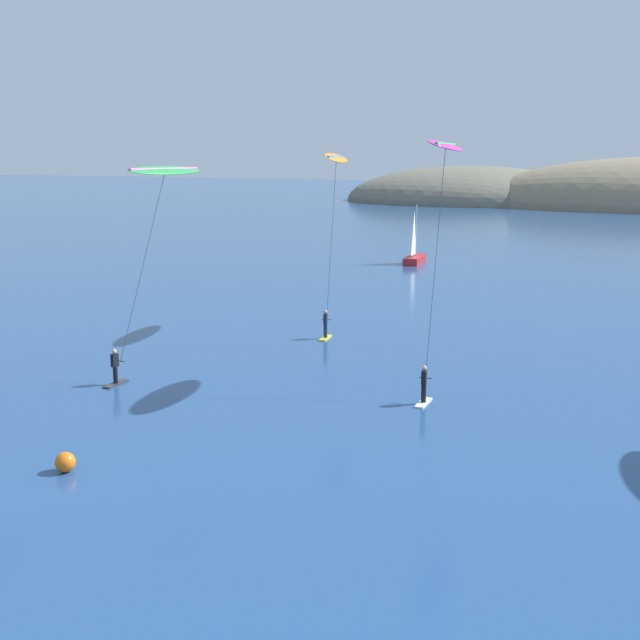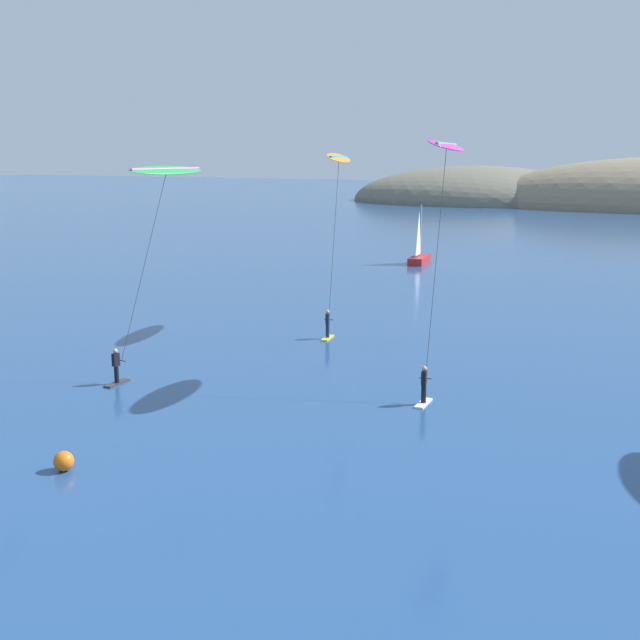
% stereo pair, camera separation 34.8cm
% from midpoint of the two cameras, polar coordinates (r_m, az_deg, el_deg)
% --- Properties ---
extents(headland_island, '(104.58, 45.52, 19.92)m').
position_cam_midpoint_polar(headland_island, '(176.25, 17.46, 7.79)').
color(headland_island, '#6B6656').
rests_on(headland_island, ground).
extents(sailboat_near, '(1.96, 5.96, 5.70)m').
position_cam_midpoint_polar(sailboat_near, '(80.16, 6.67, 4.53)').
color(sailboat_near, '#B22323').
rests_on(sailboat_near, ground).
extents(kitesurfer_orange, '(2.45, 7.11, 10.74)m').
position_cam_midpoint_polar(kitesurfer_orange, '(48.83, 0.90, 10.47)').
color(kitesurfer_orange, yellow).
rests_on(kitesurfer_orange, ground).
extents(kitesurfer_green, '(1.83, 6.96, 10.12)m').
position_cam_midpoint_polar(kitesurfer_green, '(39.86, -11.58, 8.99)').
color(kitesurfer_green, '#2D2D33').
rests_on(kitesurfer_green, ground).
extents(kitesurfer_magenta, '(2.19, 7.62, 11.32)m').
position_cam_midpoint_polar(kitesurfer_magenta, '(37.24, 8.55, 11.01)').
color(kitesurfer_magenta, silver).
rests_on(kitesurfer_magenta, ground).
extents(marker_buoy, '(0.70, 0.70, 0.70)m').
position_cam_midpoint_polar(marker_buoy, '(29.05, -18.00, -9.59)').
color(marker_buoy, orange).
rests_on(marker_buoy, ground).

